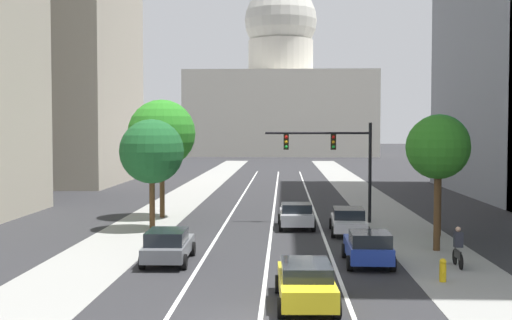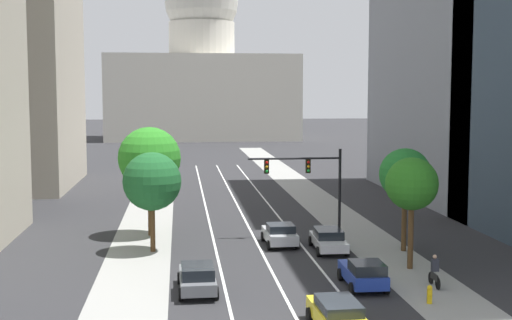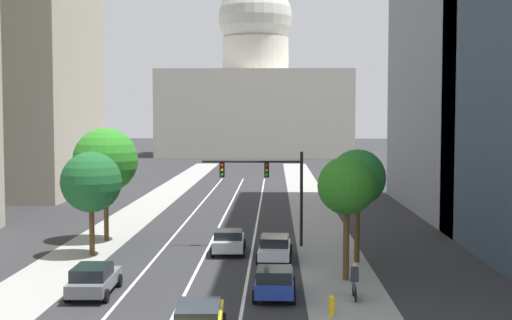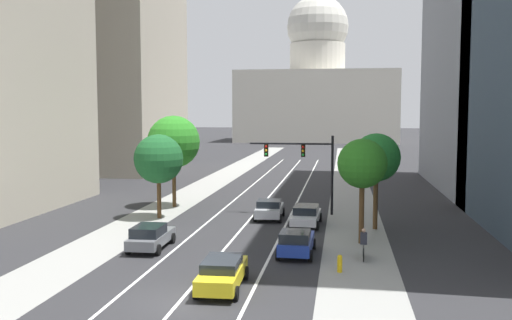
% 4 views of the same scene
% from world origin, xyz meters
% --- Properties ---
extents(ground_plane, '(400.00, 400.00, 0.00)m').
position_xyz_m(ground_plane, '(0.00, 40.00, 0.00)').
color(ground_plane, '#2B2B2D').
extents(sidewalk_left, '(4.00, 130.00, 0.01)m').
position_xyz_m(sidewalk_left, '(-7.75, 35.00, 0.01)').
color(sidewalk_left, gray).
rests_on(sidewalk_left, ground).
extents(sidewalk_right, '(4.00, 130.00, 0.01)m').
position_xyz_m(sidewalk_right, '(7.75, 35.00, 0.01)').
color(sidewalk_right, gray).
rests_on(sidewalk_right, ground).
extents(lane_stripe_left, '(0.16, 90.00, 0.01)m').
position_xyz_m(lane_stripe_left, '(-2.87, 25.00, 0.01)').
color(lane_stripe_left, white).
rests_on(lane_stripe_left, ground).
extents(lane_stripe_center, '(0.16, 90.00, 0.01)m').
position_xyz_m(lane_stripe_center, '(0.00, 25.00, 0.01)').
color(lane_stripe_center, white).
rests_on(lane_stripe_center, ground).
extents(lane_stripe_right, '(0.16, 90.00, 0.01)m').
position_xyz_m(lane_stripe_right, '(2.87, 25.00, 0.01)').
color(lane_stripe_right, white).
rests_on(lane_stripe_right, ground).
extents(capitol_building, '(40.73, 23.55, 38.89)m').
position_xyz_m(capitol_building, '(0.00, 127.30, 13.55)').
color(capitol_building, beige).
rests_on(capitol_building, ground).
extents(car_yellow, '(2.08, 4.66, 1.44)m').
position_xyz_m(car_yellow, '(1.44, 2.07, 0.77)').
color(car_yellow, yellow).
rests_on(car_yellow, ground).
extents(car_silver, '(2.16, 4.06, 1.49)m').
position_xyz_m(car_silver, '(1.44, 18.95, 0.77)').
color(car_silver, '#B2B5BA').
rests_on(car_silver, ground).
extents(car_blue, '(2.03, 4.10, 1.54)m').
position_xyz_m(car_blue, '(4.31, 8.53, 0.78)').
color(car_blue, '#1E389E').
rests_on(car_blue, ground).
extents(car_gray, '(2.04, 4.40, 1.48)m').
position_xyz_m(car_gray, '(-4.31, 8.69, 0.77)').
color(car_gray, slate).
rests_on(car_gray, ground).
extents(car_white, '(2.15, 4.66, 1.41)m').
position_xyz_m(car_white, '(4.31, 17.09, 0.74)').
color(car_white, silver).
rests_on(car_white, ground).
extents(traffic_signal_mast, '(6.59, 0.39, 6.21)m').
position_xyz_m(traffic_signal_mast, '(3.97, 21.43, 4.33)').
color(traffic_signal_mast, black).
rests_on(traffic_signal_mast, ground).
extents(fire_hydrant, '(0.26, 0.35, 0.91)m').
position_xyz_m(fire_hydrant, '(6.75, 5.56, 0.46)').
color(fire_hydrant, yellow).
rests_on(fire_hydrant, ground).
extents(cyclist, '(0.36, 1.70, 1.72)m').
position_xyz_m(cyclist, '(8.03, 8.28, 0.85)').
color(cyclist, black).
rests_on(cyclist, ground).
extents(street_tree_near_left, '(3.71, 3.71, 6.38)m').
position_xyz_m(street_tree_near_left, '(-6.89, 18.08, 4.51)').
color(street_tree_near_left, '#51381E').
rests_on(street_tree_near_left, ground).
extents(street_tree_mid_left, '(4.41, 4.41, 7.73)m').
position_xyz_m(street_tree_mid_left, '(-7.24, 23.15, 5.51)').
color(street_tree_mid_left, '#51381E').
rests_on(street_tree_mid_left, ground).
extents(street_tree_far_right, '(3.03, 3.03, 6.46)m').
position_xyz_m(street_tree_far_right, '(8.02, 12.09, 4.90)').
color(street_tree_far_right, '#51381E').
rests_on(street_tree_far_right, ground).
extents(street_tree_near_right, '(3.30, 3.30, 6.62)m').
position_xyz_m(street_tree_near_right, '(9.10, 16.51, 4.93)').
color(street_tree_near_right, '#51381E').
rests_on(street_tree_near_right, ground).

